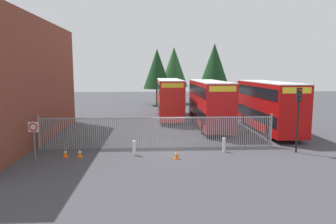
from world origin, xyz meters
TOP-DOWN VIEW (x-y plane):
  - ground_plane at (0.00, 8.00)m, footprint 100.00×100.00m
  - palisade_fence at (-0.97, 0.00)m, footprint 16.38×0.14m
  - double_decker_bus_near_gate at (8.99, 5.60)m, footprint 2.54×10.81m
  - double_decker_bus_behind_fence_left at (0.66, 13.56)m, footprint 2.54×10.81m
  - double_decker_bus_behind_fence_right at (4.15, 7.75)m, footprint 2.54×10.81m
  - bollard_near_left at (-2.50, -1.82)m, footprint 0.20×0.20m
  - bollard_center_front at (3.45, -1.31)m, footprint 0.20×0.20m
  - traffic_cone_by_gate at (-5.88, -2.12)m, footprint 0.34×0.34m
  - traffic_cone_mid_forecourt at (-6.77, -2.07)m, footprint 0.34×0.34m
  - traffic_cone_near_kerb at (0.17, -2.77)m, footprint 0.34×0.34m
  - speed_limit_sign_post at (-8.43, -2.63)m, footprint 0.60×0.14m
  - traffic_light_kerbside at (8.22, -1.72)m, footprint 0.28×0.33m
  - tree_tall_back at (2.34, 29.31)m, footprint 4.50×4.50m
  - tree_short_side at (-0.46, 27.00)m, footprint 4.29×4.29m
  - tree_mid_row at (7.75, 23.37)m, footprint 5.12×5.12m

SIDE VIEW (x-z plane):
  - ground_plane at x=0.00m, z-range 0.00..0.00m
  - traffic_cone_by_gate at x=-5.88m, z-range -0.01..0.58m
  - traffic_cone_mid_forecourt at x=-6.77m, z-range -0.01..0.58m
  - traffic_cone_near_kerb at x=0.17m, z-range -0.01..0.58m
  - bollard_near_left at x=-2.50m, z-range 0.00..0.95m
  - bollard_center_front at x=3.45m, z-range 0.00..0.95m
  - palisade_fence at x=-0.97m, z-range 0.01..2.36m
  - speed_limit_sign_post at x=-8.43m, z-range 0.58..2.98m
  - double_decker_bus_near_gate at x=8.99m, z-range 0.21..4.63m
  - double_decker_bus_behind_fence_left at x=0.66m, z-range 0.21..4.63m
  - double_decker_bus_behind_fence_right at x=4.15m, z-range 0.21..4.63m
  - traffic_light_kerbside at x=8.22m, z-range 0.84..5.14m
  - tree_mid_row at x=7.75m, z-range 0.98..10.28m
  - tree_short_side at x=-0.46m, z-range 1.29..10.02m
  - tree_tall_back at x=2.34m, z-range 1.37..10.58m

